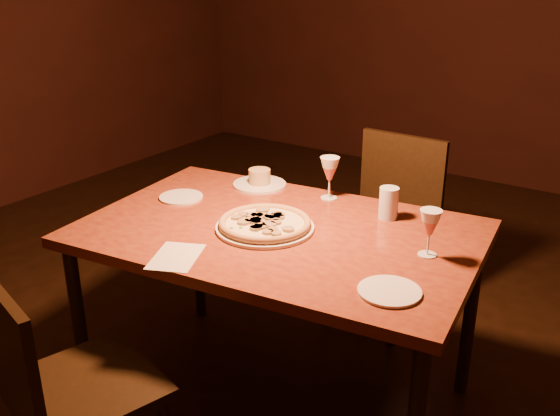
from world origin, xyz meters
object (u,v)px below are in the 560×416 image
Objects in this scene: dining_table at (279,245)px; chair_near at (62,387)px; pizza_plate at (265,224)px; chair_far at (387,219)px.

dining_table is 0.91m from chair_near.
pizza_plate is at bearing -146.74° from dining_table.
dining_table is at bearing 90.88° from chair_near.
dining_table is 4.23× the size of pizza_plate.
chair_near reaches higher than pizza_plate.
chair_far is (0.05, 0.89, -0.19)m from dining_table.
chair_far reaches higher than pizza_plate.
chair_near is at bearing -97.49° from chair_far.
chair_far is 0.97m from pizza_plate.
pizza_plate is at bearing 92.92° from chair_near.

